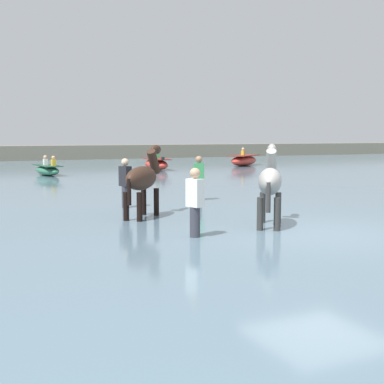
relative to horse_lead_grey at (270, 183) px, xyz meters
name	(u,v)px	position (x,y,z in m)	size (l,w,h in m)	color
ground_plane	(318,246)	(0.47, -1.09, -1.22)	(120.00, 120.00, 0.00)	#84755B
water_surface	(145,192)	(0.47, 8.91, -1.07)	(90.00, 90.00, 0.29)	slate
horse_lead_grey	(270,183)	(0.00, 0.00, 0.00)	(1.38, 1.72, 2.05)	gray
horse_trailing_dark_bay	(143,180)	(-2.06, 2.30, -0.03)	(1.52, 1.54, 2.01)	#382319
boat_far_inshore	(48,170)	(-1.61, 16.98, -0.66)	(1.10, 2.74, 0.98)	#337556
boat_distant_west	(156,164)	(4.75, 18.58, -0.59)	(1.49, 3.23, 1.12)	#BC382D
boat_mid_channel	(244,160)	(11.38, 19.95, -0.58)	(3.39, 3.08, 1.16)	#BC382D
person_spectator_far	(125,187)	(-1.90, 4.11, -0.35)	(0.30, 0.37, 1.63)	#383842
person_onlooker_left	(199,181)	(0.62, 4.72, -0.35)	(0.38, 0.33, 1.63)	#383842
person_onlooker_right	(195,207)	(-2.01, -0.45, -0.35)	(0.29, 0.37, 1.63)	#383842
far_shoreline	(34,155)	(0.47, 33.90, -0.50)	(80.00, 2.40, 1.43)	#706B5B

